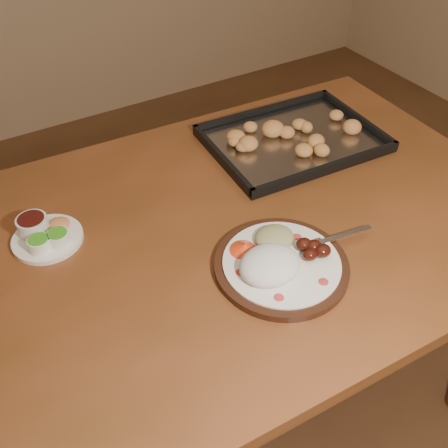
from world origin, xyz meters
TOP-DOWN VIEW (x-y plane):
  - ground at (0.00, 0.00)m, footprint 4.00×4.00m
  - dining_table at (-0.22, 0.08)m, footprint 1.54×0.96m
  - dinner_plate at (-0.16, -0.09)m, footprint 0.36×0.27m
  - condiment_saucer at (-0.54, 0.23)m, footprint 0.15×0.15m
  - baking_tray at (0.15, 0.27)m, footprint 0.47×0.36m

SIDE VIEW (x-z plane):
  - ground at x=0.00m, z-range 0.00..0.00m
  - dining_table at x=-0.22m, z-range 0.28..1.03m
  - baking_tray at x=0.15m, z-range 0.74..0.79m
  - condiment_saucer at x=-0.54m, z-range 0.74..0.79m
  - dinner_plate at x=-0.16m, z-range 0.74..0.80m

